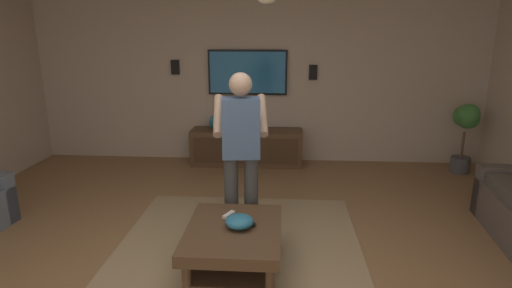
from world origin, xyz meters
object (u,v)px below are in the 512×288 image
(remote_black, at_px, (247,224))
(vase_round, at_px, (216,122))
(bowl, at_px, (239,221))
(media_console, at_px, (247,147))
(potted_plant_tall, at_px, (466,125))
(wall_speaker_left, at_px, (313,72))
(coffee_table, at_px, (234,239))
(person_standing, at_px, (241,145))
(remote_white, at_px, (229,215))
(wall_speaker_right, at_px, (175,67))
(tv, at_px, (248,72))

(remote_black, bearing_deg, vase_round, 114.30)
(bowl, bearing_deg, media_console, 3.93)
(potted_plant_tall, distance_m, wall_speaker_left, 2.31)
(coffee_table, distance_m, remote_black, 0.17)
(person_standing, bearing_deg, potted_plant_tall, -61.92)
(remote_white, height_order, wall_speaker_right, wall_speaker_right)
(potted_plant_tall, relative_size, remote_black, 6.89)
(coffee_table, relative_size, vase_round, 4.55)
(vase_round, distance_m, wall_speaker_right, 1.06)
(bowl, height_order, vase_round, vase_round)
(coffee_table, relative_size, person_standing, 0.61)
(tv, relative_size, vase_round, 5.51)
(media_console, distance_m, wall_speaker_left, 1.53)
(remote_black, relative_size, wall_speaker_right, 0.68)
(vase_round, bearing_deg, tv, -67.22)
(remote_white, bearing_deg, media_console, 27.73)
(potted_plant_tall, bearing_deg, remote_white, 129.67)
(bowl, height_order, wall_speaker_left, wall_speaker_left)
(remote_white, bearing_deg, tv, 27.59)
(potted_plant_tall, bearing_deg, tv, 82.57)
(bowl, distance_m, remote_white, 0.25)
(coffee_table, xyz_separation_m, bowl, (0.01, -0.05, 0.16))
(remote_black, bearing_deg, potted_plant_tall, 53.63)
(coffee_table, relative_size, remote_black, 6.67)
(media_console, bearing_deg, wall_speaker_right, -102.71)
(wall_speaker_left, distance_m, wall_speaker_right, 2.13)
(media_console, relative_size, remote_white, 11.33)
(media_console, distance_m, bowl, 2.96)
(remote_black, xyz_separation_m, wall_speaker_left, (3.17, -0.74, 0.99))
(person_standing, height_order, potted_plant_tall, person_standing)
(potted_plant_tall, bearing_deg, vase_round, 86.63)
(tv, height_order, remote_black, tv)
(tv, distance_m, wall_speaker_right, 1.13)
(tv, xyz_separation_m, remote_black, (-3.15, -0.26, -0.99))
(potted_plant_tall, relative_size, vase_round, 4.70)
(potted_plant_tall, bearing_deg, media_console, 86.88)
(media_console, relative_size, remote_black, 11.33)
(bowl, height_order, remote_black, bowl)
(potted_plant_tall, height_order, wall_speaker_right, wall_speaker_right)
(person_standing, bearing_deg, wall_speaker_right, 20.14)
(coffee_table, distance_m, vase_round, 3.09)
(media_console, height_order, wall_speaker_left, wall_speaker_left)
(coffee_table, height_order, wall_speaker_right, wall_speaker_right)
(tv, bearing_deg, person_standing, 3.39)
(remote_black, distance_m, vase_round, 3.05)
(wall_speaker_right, bearing_deg, tv, -90.67)
(potted_plant_tall, bearing_deg, wall_speaker_right, 84.33)
(tv, height_order, wall_speaker_right, tv)
(potted_plant_tall, bearing_deg, bowl, 133.13)
(media_console, distance_m, vase_round, 0.61)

